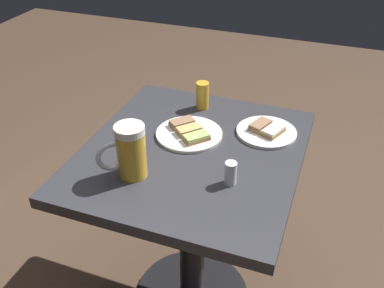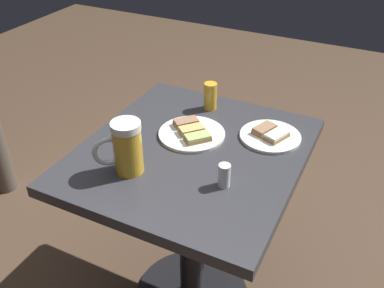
{
  "view_description": "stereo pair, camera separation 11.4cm",
  "coord_description": "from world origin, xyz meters",
  "px_view_note": "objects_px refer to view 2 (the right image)",
  "views": [
    {
      "loc": [
        1.02,
        0.38,
        1.45
      ],
      "look_at": [
        0.0,
        0.0,
        0.72
      ],
      "focal_mm": 40.52,
      "sensor_mm": 36.0,
      "label": 1
    },
    {
      "loc": [
        0.97,
        0.48,
        1.45
      ],
      "look_at": [
        0.0,
        0.0,
        0.72
      ],
      "focal_mm": 40.52,
      "sensor_mm": 36.0,
      "label": 2
    }
  ],
  "objects_px": {
    "plate_near": "(192,133)",
    "beer_mug": "(126,148)",
    "salt_shaker": "(224,175)",
    "beer_glass_small": "(210,96)",
    "plate_far": "(270,135)"
  },
  "relations": [
    {
      "from": "plate_near",
      "to": "beer_mug",
      "type": "bearing_deg",
      "value": -17.74
    },
    {
      "from": "plate_near",
      "to": "salt_shaker",
      "type": "distance_m",
      "value": 0.27
    },
    {
      "from": "beer_glass_small",
      "to": "salt_shaker",
      "type": "distance_m",
      "value": 0.43
    },
    {
      "from": "plate_far",
      "to": "salt_shaker",
      "type": "height_order",
      "value": "salt_shaker"
    },
    {
      "from": "salt_shaker",
      "to": "beer_glass_small",
      "type": "bearing_deg",
      "value": -150.73
    },
    {
      "from": "plate_near",
      "to": "plate_far",
      "type": "relative_size",
      "value": 1.1
    },
    {
      "from": "plate_far",
      "to": "beer_glass_small",
      "type": "bearing_deg",
      "value": -109.75
    },
    {
      "from": "plate_near",
      "to": "plate_far",
      "type": "height_order",
      "value": "same"
    },
    {
      "from": "beer_glass_small",
      "to": "salt_shaker",
      "type": "height_order",
      "value": "beer_glass_small"
    },
    {
      "from": "plate_near",
      "to": "salt_shaker",
      "type": "bearing_deg",
      "value": 45.24
    },
    {
      "from": "plate_near",
      "to": "beer_glass_small",
      "type": "distance_m",
      "value": 0.19
    },
    {
      "from": "plate_near",
      "to": "beer_mug",
      "type": "distance_m",
      "value": 0.27
    },
    {
      "from": "beer_mug",
      "to": "salt_shaker",
      "type": "distance_m",
      "value": 0.28
    },
    {
      "from": "plate_far",
      "to": "salt_shaker",
      "type": "relative_size",
      "value": 2.84
    },
    {
      "from": "plate_far",
      "to": "salt_shaker",
      "type": "bearing_deg",
      "value": -7.82
    }
  ]
}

